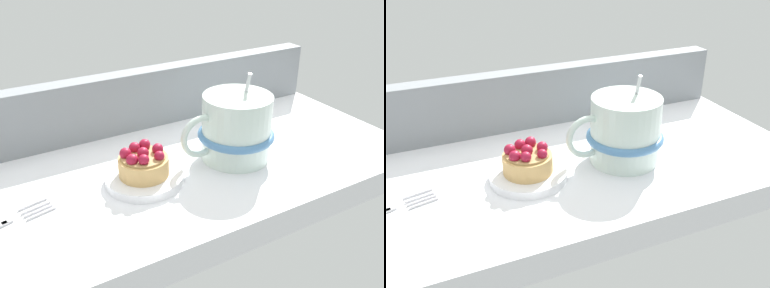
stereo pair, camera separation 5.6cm
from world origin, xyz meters
TOP-DOWN VIEW (x-y plane):
  - ground_plane at (0.00, 0.00)cm, footprint 75.27×31.64cm
  - window_rail_back at (0.00, 14.18)cm, footprint 73.77×3.28cm
  - dessert_plate at (-2.05, -1.85)cm, footprint 10.09×10.09cm
  - raspberry_tart at (-2.06, -1.82)cm, footprint 6.43×6.43cm
  - coffee_mug at (11.67, -2.29)cm, footprint 14.08×10.71cm

SIDE VIEW (x-z plane):
  - ground_plane at x=0.00cm, z-range -3.92..0.00cm
  - dessert_plate at x=-2.05cm, z-range -0.04..1.11cm
  - raspberry_tart at x=-2.06cm, z-range 0.85..4.73cm
  - coffee_mug at x=11.67cm, z-range -1.51..10.56cm
  - window_rail_back at x=0.00cm, z-range 0.00..9.33cm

